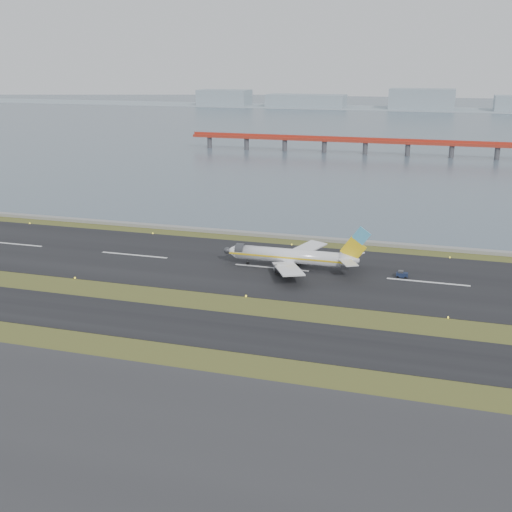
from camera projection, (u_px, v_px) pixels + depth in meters
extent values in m
plane|color=#334017|center=(236.00, 309.00, 141.47)|extent=(1000.00, 1000.00, 0.00)
cube|color=#2E2E30|center=(114.00, 446.00, 91.08)|extent=(1000.00, 50.00, 0.10)
cube|color=black|center=(217.00, 329.00, 130.47)|extent=(1000.00, 18.00, 0.10)
cube|color=black|center=(272.00, 268.00, 168.94)|extent=(1000.00, 45.00, 0.10)
cube|color=gray|center=(297.00, 237.00, 196.29)|extent=(1000.00, 2.50, 1.00)
cube|color=#445662|center=(401.00, 122.00, 562.82)|extent=(1400.00, 800.00, 1.30)
cube|color=#B5301F|center=(408.00, 143.00, 362.80)|extent=(260.00, 5.00, 1.60)
cube|color=#B5301F|center=(408.00, 140.00, 362.36)|extent=(260.00, 0.40, 1.40)
cylinder|color=#4C4C51|center=(247.00, 145.00, 390.37)|extent=(2.80, 2.80, 7.00)
cylinder|color=#4C4C51|center=(408.00, 151.00, 364.12)|extent=(2.80, 2.80, 7.00)
cube|color=#92A2AD|center=(412.00, 109.00, 709.38)|extent=(1400.00, 80.00, 1.00)
cube|color=#92A2AD|center=(224.00, 98.00, 766.89)|extent=(60.00, 35.00, 18.00)
cube|color=#92A2AD|center=(306.00, 101.00, 740.13)|extent=(90.00, 35.00, 14.00)
cube|color=#92A2AD|center=(422.00, 99.00, 703.41)|extent=(70.00, 35.00, 22.00)
cylinder|color=white|center=(288.00, 256.00, 167.61)|extent=(28.00, 3.80, 3.80)
cone|color=white|center=(231.00, 251.00, 171.88)|extent=(3.20, 3.80, 3.80)
cone|color=white|center=(350.00, 260.00, 163.09)|extent=(5.00, 3.80, 3.80)
cube|color=yellow|center=(286.00, 258.00, 165.85)|extent=(31.00, 0.06, 0.45)
cube|color=yellow|center=(290.00, 254.00, 169.37)|extent=(31.00, 0.06, 0.45)
cube|color=white|center=(288.00, 269.00, 159.43)|extent=(11.31, 15.89, 1.66)
cube|color=white|center=(303.00, 250.00, 175.00)|extent=(11.31, 15.89, 1.66)
cylinder|color=#3B3C40|center=(284.00, 270.00, 162.54)|extent=(4.20, 2.10, 2.10)
cylinder|color=#3B3C40|center=(295.00, 256.00, 173.53)|extent=(4.20, 2.10, 2.10)
cube|color=yellow|center=(353.00, 249.00, 162.02)|extent=(6.80, 0.35, 6.85)
cube|color=#4FB0DF|center=(361.00, 236.00, 160.42)|extent=(4.85, 0.37, 4.90)
cube|color=white|center=(349.00, 262.00, 159.38)|extent=(5.64, 6.80, 0.22)
cube|color=white|center=(353.00, 254.00, 166.34)|extent=(5.64, 6.80, 0.22)
cylinder|color=black|center=(248.00, 263.00, 171.51)|extent=(0.80, 0.28, 0.80)
cylinder|color=black|center=(291.00, 270.00, 165.50)|extent=(1.00, 0.38, 1.00)
cylinder|color=black|center=(296.00, 264.00, 170.63)|extent=(1.00, 0.38, 1.00)
cube|color=#141E39|center=(402.00, 275.00, 161.21)|extent=(2.86, 1.64, 1.06)
cube|color=#3B3C40|center=(401.00, 272.00, 161.10)|extent=(1.26, 1.35, 0.62)
cylinder|color=black|center=(398.00, 277.00, 160.99)|extent=(0.62, 0.28, 0.62)
cylinder|color=black|center=(398.00, 275.00, 162.28)|extent=(0.62, 0.28, 0.62)
cylinder|color=black|center=(406.00, 278.00, 160.43)|extent=(0.62, 0.28, 0.62)
cylinder|color=black|center=(406.00, 276.00, 161.72)|extent=(0.62, 0.28, 0.62)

